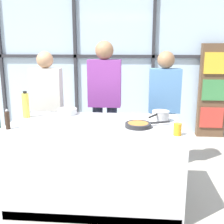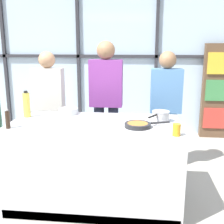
# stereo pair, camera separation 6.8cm
# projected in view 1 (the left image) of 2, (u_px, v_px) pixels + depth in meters

# --- Properties ---
(ground_plane) EXTENTS (18.00, 18.00, 0.00)m
(ground_plane) POSITION_uv_depth(u_px,v_px,m) (96.00, 200.00, 3.28)
(ground_plane) COLOR #ADA89E
(back_window_wall) EXTENTS (6.40, 0.10, 2.80)m
(back_window_wall) POSITION_uv_depth(u_px,v_px,m) (114.00, 63.00, 5.58)
(back_window_wall) COLOR silver
(back_window_wall) RESTS_ON ground_plane
(bookshelf) EXTENTS (0.51, 0.19, 1.79)m
(bookshelf) POSITION_uv_depth(u_px,v_px,m) (213.00, 91.00, 5.36)
(bookshelf) COLOR brown
(bookshelf) RESTS_ON ground_plane
(demo_island) EXTENTS (1.86, 0.93, 0.94)m
(demo_island) POSITION_uv_depth(u_px,v_px,m) (96.00, 163.00, 3.17)
(demo_island) COLOR silver
(demo_island) RESTS_ON ground_plane
(spectator_far_left) EXTENTS (0.43, 0.23, 1.67)m
(spectator_far_left) POSITION_uv_depth(u_px,v_px,m) (47.00, 102.00, 4.07)
(spectator_far_left) COLOR #232838
(spectator_far_left) RESTS_ON ground_plane
(spectator_center_left) EXTENTS (0.46, 0.25, 1.82)m
(spectator_center_left) POSITION_uv_depth(u_px,v_px,m) (105.00, 97.00, 3.98)
(spectator_center_left) COLOR #232838
(spectator_center_left) RESTS_ON ground_plane
(spectator_center_right) EXTENTS (0.43, 0.24, 1.68)m
(spectator_center_right) POSITION_uv_depth(u_px,v_px,m) (164.00, 104.00, 3.93)
(spectator_center_right) COLOR black
(spectator_center_right) RESTS_ON ground_plane
(frying_pan) EXTENTS (0.47, 0.27, 0.04)m
(frying_pan) POSITION_uv_depth(u_px,v_px,m) (139.00, 125.00, 2.90)
(frying_pan) COLOR #232326
(frying_pan) RESTS_ON demo_island
(saucepan) EXTENTS (0.24, 0.32, 0.12)m
(saucepan) POSITION_uv_depth(u_px,v_px,m) (161.00, 116.00, 3.11)
(saucepan) COLOR silver
(saucepan) RESTS_ON demo_island
(white_plate) EXTENTS (0.23, 0.23, 0.01)m
(white_plate) POSITION_uv_depth(u_px,v_px,m) (60.00, 123.00, 3.03)
(white_plate) COLOR white
(white_plate) RESTS_ON demo_island
(mixing_bowl) EXTENTS (0.23, 0.23, 0.07)m
(mixing_bowl) POSITION_uv_depth(u_px,v_px,m) (67.00, 111.00, 3.41)
(mixing_bowl) COLOR silver
(mixing_bowl) RESTS_ON demo_island
(oil_bottle) EXTENTS (0.08, 0.08, 0.31)m
(oil_bottle) POSITION_uv_depth(u_px,v_px,m) (26.00, 105.00, 3.25)
(oil_bottle) COLOR #E0CC4C
(oil_bottle) RESTS_ON demo_island
(pepper_grinder) EXTENTS (0.05, 0.05, 0.21)m
(pepper_grinder) POSITION_uv_depth(u_px,v_px,m) (7.00, 120.00, 2.81)
(pepper_grinder) COLOR #332319
(pepper_grinder) RESTS_ON demo_island
(juice_glass_near) EXTENTS (0.08, 0.08, 0.12)m
(juice_glass_near) POSITION_uv_depth(u_px,v_px,m) (177.00, 129.00, 2.63)
(juice_glass_near) COLOR orange
(juice_glass_near) RESTS_ON demo_island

